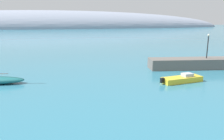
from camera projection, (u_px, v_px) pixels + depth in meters
name	position (u px, v px, depth m)	size (l,w,h in m)	color
breakwater_rocks	(219.00, 63.00, 35.39)	(22.86, 3.13, 1.64)	#66605B
distant_ridge	(49.00, 28.00, 205.76)	(359.29, 60.34, 32.42)	#8E99AD
motorboat_yellow_alongside_breakwater	(182.00, 79.00, 27.44)	(5.84, 2.30, 1.06)	yellow
harbor_lamp_post	(208.00, 43.00, 34.44)	(0.36, 0.36, 3.84)	black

